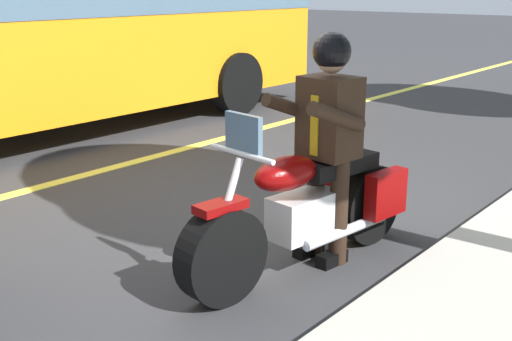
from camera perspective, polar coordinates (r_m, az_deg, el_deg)
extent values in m
plane|color=#333335|center=(6.11, -1.89, -3.36)|extent=(80.00, 80.00, 0.00)
cube|color=#E5DB4C|center=(7.53, -13.36, 0.05)|extent=(60.00, 0.16, 0.01)
cylinder|color=black|center=(4.26, -3.08, -7.65)|extent=(0.68, 0.28, 0.66)
cylinder|color=black|center=(5.32, 9.84, -2.91)|extent=(0.68, 0.28, 0.66)
cube|color=silver|center=(4.74, 4.35, -3.96)|extent=(0.59, 0.35, 0.32)
ellipsoid|color=#720505|center=(4.49, 2.71, -0.26)|extent=(0.59, 0.35, 0.24)
cube|color=black|center=(4.89, 7.22, 0.55)|extent=(0.73, 0.37, 0.12)
cube|color=#720505|center=(5.11, 11.54, -2.03)|extent=(0.41, 0.17, 0.36)
cube|color=#720505|center=(5.36, 7.74, -0.96)|extent=(0.41, 0.17, 0.36)
cylinder|color=silver|center=(4.17, -2.93, -4.18)|extent=(0.35, 0.09, 0.76)
cylinder|color=silver|center=(4.15, -1.32, 1.52)|extent=(0.11, 0.60, 0.04)
cube|color=#720505|center=(4.13, -3.16, -3.21)|extent=(0.38, 0.20, 0.06)
cylinder|color=silver|center=(4.92, 8.07, -5.32)|extent=(0.90, 0.20, 0.08)
cube|color=slate|center=(4.13, -1.12, 3.18)|extent=(0.08, 0.32, 0.28)
cylinder|color=black|center=(4.85, 7.41, -3.60)|extent=(0.14, 0.14, 0.84)
cube|color=black|center=(4.94, 6.80, -7.80)|extent=(0.27, 0.14, 0.10)
cylinder|color=black|center=(4.99, 5.29, -2.92)|extent=(0.14, 0.14, 0.84)
cube|color=black|center=(5.09, 4.73, -7.01)|extent=(0.27, 0.14, 0.10)
cube|color=black|center=(4.73, 6.60, 4.76)|extent=(0.37, 0.44, 0.60)
cube|color=#B28C14|center=(4.62, 5.28, 4.01)|extent=(0.03, 0.07, 0.44)
cylinder|color=black|center=(4.44, 7.26, 4.77)|extent=(0.56, 0.17, 0.28)
cylinder|color=black|center=(4.73, 3.17, 5.59)|extent=(0.56, 0.17, 0.28)
sphere|color=tan|center=(4.66, 6.77, 9.94)|extent=(0.22, 0.22, 0.22)
sphere|color=black|center=(4.66, 6.79, 10.55)|extent=(0.28, 0.28, 0.28)
cylinder|color=black|center=(12.19, -10.36, 8.75)|extent=(1.00, 0.30, 1.00)
cylinder|color=black|center=(10.48, -1.76, 7.80)|extent=(1.00, 0.30, 1.00)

